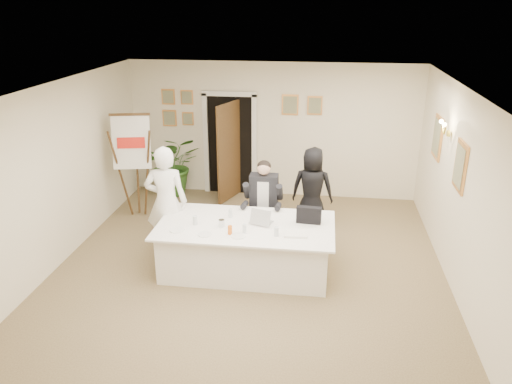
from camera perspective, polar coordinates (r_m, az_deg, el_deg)
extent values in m
plane|color=brown|center=(7.75, -0.99, -9.42)|extent=(7.00, 7.00, 0.00)
cube|color=white|center=(6.77, -1.14, 11.47)|extent=(6.00, 7.00, 0.02)
cube|color=#F5E8CE|center=(10.46, 1.92, 7.04)|extent=(6.00, 0.10, 2.80)
cube|color=#F5E8CE|center=(4.13, -8.92, -16.95)|extent=(6.00, 0.10, 2.80)
cube|color=#F5E8CE|center=(8.14, -22.42, 1.32)|extent=(0.10, 7.00, 2.80)
cube|color=#F5E8CE|center=(7.33, 22.80, -0.85)|extent=(0.10, 7.00, 2.80)
cube|color=black|center=(10.65, -2.96, 5.33)|extent=(0.92, 0.06, 2.10)
cube|color=white|center=(10.73, -5.73, 5.37)|extent=(0.10, 0.06, 2.20)
cube|color=white|center=(10.54, -0.20, 5.19)|extent=(0.10, 0.06, 2.20)
cube|color=#3D2813|center=(10.25, -3.12, 4.58)|extent=(0.33, 0.81, 2.02)
cube|color=white|center=(7.70, -1.16, -6.44)|extent=(2.48, 1.24, 0.75)
cube|color=white|center=(7.53, -1.18, -3.84)|extent=(2.66, 1.42, 0.03)
cube|color=white|center=(9.44, -14.21, 5.51)|extent=(0.72, 0.34, 0.97)
imported|color=white|center=(8.08, -10.22, -1.15)|extent=(0.73, 0.53, 1.84)
imported|color=black|center=(9.01, 6.45, 0.36)|extent=(0.79, 0.55, 1.53)
imported|color=#316220|center=(10.79, -9.45, 3.12)|extent=(1.37, 1.24, 1.32)
cube|color=black|center=(7.56, 6.06, -2.64)|extent=(0.38, 0.13, 0.26)
cube|color=white|center=(7.21, 4.54, -4.80)|extent=(0.35, 0.25, 0.03)
cylinder|color=white|center=(7.42, -9.02, -4.30)|extent=(0.23, 0.23, 0.01)
cylinder|color=white|center=(7.23, -5.88, -4.83)|extent=(0.26, 0.26, 0.01)
cylinder|color=white|center=(7.15, -2.04, -5.04)|extent=(0.22, 0.22, 0.01)
cylinder|color=silver|center=(7.54, -6.97, -3.24)|extent=(0.08, 0.08, 0.14)
cylinder|color=silver|center=(7.23, -1.34, -4.21)|extent=(0.07, 0.07, 0.14)
cylinder|color=silver|center=(7.14, 2.34, -4.55)|extent=(0.08, 0.08, 0.14)
cylinder|color=silver|center=(7.75, -2.95, -2.42)|extent=(0.07, 0.07, 0.14)
cylinder|color=orange|center=(7.20, -3.00, -4.36)|extent=(0.08, 0.08, 0.13)
cylinder|color=silver|center=(7.45, -3.96, -3.57)|extent=(0.12, 0.12, 0.11)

